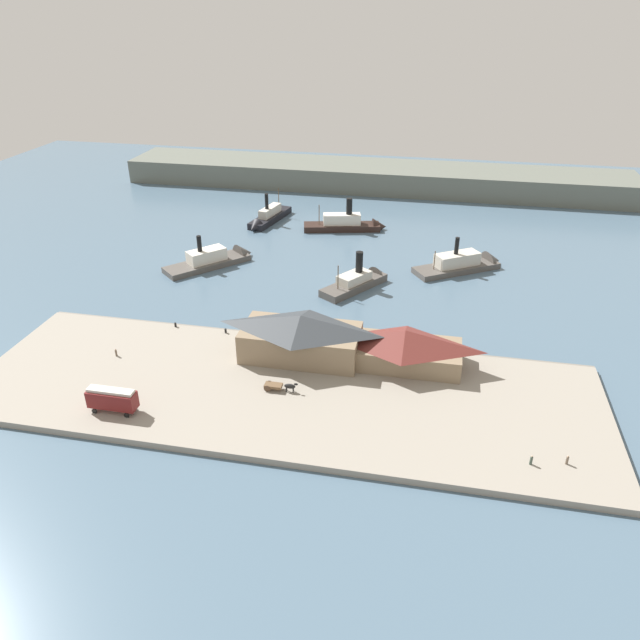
# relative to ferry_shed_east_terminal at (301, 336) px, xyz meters

# --- Properties ---
(ground_plane) EXTENTS (320.00, 320.00, 0.00)m
(ground_plane) POSITION_rel_ferry_shed_east_terminal_xyz_m (-0.85, 10.80, -5.59)
(ground_plane) COLOR slate
(quay_promenade) EXTENTS (110.00, 36.00, 1.20)m
(quay_promenade) POSITION_rel_ferry_shed_east_terminal_xyz_m (-0.85, -11.20, -4.99)
(quay_promenade) COLOR gray
(quay_promenade) RESTS_ON ground
(seawall_edge) EXTENTS (110.00, 0.80, 1.00)m
(seawall_edge) POSITION_rel_ferry_shed_east_terminal_xyz_m (-0.85, 7.20, -5.09)
(seawall_edge) COLOR slate
(seawall_edge) RESTS_ON ground
(ferry_shed_east_terminal) EXTENTS (22.40, 11.27, 8.64)m
(ferry_shed_east_terminal) POSITION_rel_ferry_shed_east_terminal_xyz_m (0.00, 0.00, 0.00)
(ferry_shed_east_terminal) COLOR #847056
(ferry_shed_east_terminal) RESTS_ON quay_promenade
(ferry_shed_customs_shed) EXTENTS (21.20, 10.43, 7.06)m
(ferry_shed_customs_shed) POSITION_rel_ferry_shed_east_terminal_xyz_m (19.22, 1.14, -0.80)
(ferry_shed_customs_shed) COLOR #847056
(ferry_shed_customs_shed) RESTS_ON quay_promenade
(street_tram) EXTENTS (8.14, 2.64, 4.31)m
(street_tram) POSITION_rel_ferry_shed_east_terminal_xyz_m (-26.30, -22.95, -1.88)
(street_tram) COLOR maroon
(street_tram) RESTS_ON quay_promenade
(horse_cart) EXTENTS (5.91, 1.69, 1.87)m
(horse_cart) POSITION_rel_ferry_shed_east_terminal_xyz_m (-1.19, -11.82, -3.47)
(horse_cart) COLOR brown
(horse_cart) RESTS_ON quay_promenade
(pedestrian_walking_west) EXTENTS (0.38, 0.38, 1.53)m
(pedestrian_walking_west) POSITION_rel_ferry_shed_east_terminal_xyz_m (-34.43, -7.01, -3.69)
(pedestrian_walking_west) COLOR #6B5B4C
(pedestrian_walking_west) RESTS_ON quay_promenade
(pedestrian_at_waters_edge) EXTENTS (0.38, 0.38, 1.55)m
(pedestrian_at_waters_edge) POSITION_rel_ferry_shed_east_terminal_xyz_m (44.83, -21.51, -3.68)
(pedestrian_at_waters_edge) COLOR #6B5B4C
(pedestrian_at_waters_edge) RESTS_ON quay_promenade
(pedestrian_by_tram) EXTENTS (0.40, 0.40, 1.61)m
(pedestrian_by_tram) POSITION_rel_ferry_shed_east_terminal_xyz_m (39.66, -22.63, -3.66)
(pedestrian_by_tram) COLOR #3D4C42
(pedestrian_by_tram) RESTS_ON quay_promenade
(mooring_post_center_west) EXTENTS (0.44, 0.44, 0.90)m
(mooring_post_center_west) POSITION_rel_ferry_shed_east_terminal_xyz_m (-17.02, 5.56, -3.94)
(mooring_post_center_west) COLOR black
(mooring_post_center_west) RESTS_ON quay_promenade
(mooring_post_center_east) EXTENTS (0.44, 0.44, 0.90)m
(mooring_post_center_east) POSITION_rel_ferry_shed_east_terminal_xyz_m (-28.05, 5.94, -3.94)
(mooring_post_center_east) COLOR black
(mooring_post_center_east) RESTS_ON quay_promenade
(ferry_near_quay) EXTENTS (23.76, 18.63, 11.23)m
(ferry_near_quay) POSITION_rel_ferry_shed_east_terminal_xyz_m (31.41, 51.35, -4.09)
(ferry_near_quay) COLOR #514C47
(ferry_near_quay) RESTS_ON ground
(ferry_outer_harbor) EXTENTS (20.84, 22.33, 10.95)m
(ferry_outer_harbor) POSITION_rel_ferry_shed_east_terminal_xyz_m (-31.92, 42.05, -4.18)
(ferry_outer_harbor) COLOR #514C47
(ferry_outer_harbor) RESTS_ON ground
(ferry_approaching_east) EXTENTS (9.20, 22.42, 10.29)m
(ferry_approaching_east) POSITION_rel_ferry_shed_east_terminal_xyz_m (-28.21, 75.29, -4.06)
(ferry_approaching_east) COLOR black
(ferry_approaching_east) RESTS_ON ground
(ferry_moored_west) EXTENTS (15.46, 19.37, 10.46)m
(ferry_moored_west) POSITION_rel_ferry_shed_east_terminal_xyz_m (6.22, 35.61, -4.02)
(ferry_moored_west) COLOR #514C47
(ferry_moored_west) RESTS_ON ground
(ferry_departing_north) EXTENTS (25.11, 10.62, 11.22)m
(ferry_departing_north) POSITION_rel_ferry_shed_east_terminal_xyz_m (-2.21, 74.37, -3.84)
(ferry_departing_north) COLOR black
(ferry_departing_north) RESTS_ON ground
(far_headland) EXTENTS (180.00, 24.00, 8.00)m
(far_headland) POSITION_rel_ferry_shed_east_terminal_xyz_m (-0.85, 120.80, -1.59)
(far_headland) COLOR #60665B
(far_headland) RESTS_ON ground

